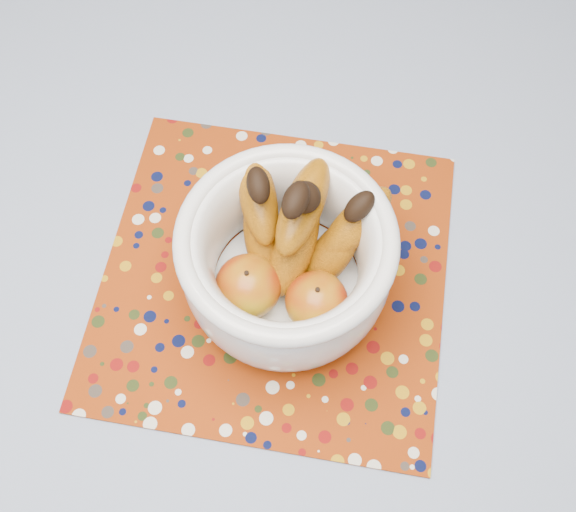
% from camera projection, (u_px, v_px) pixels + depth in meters
% --- Properties ---
extents(table, '(1.20, 1.20, 0.75)m').
position_uv_depth(table, '(214.00, 325.00, 0.86)').
color(table, brown).
rests_on(table, ground).
extents(tablecloth, '(1.32, 1.32, 0.01)m').
position_uv_depth(tablecloth, '(207.00, 300.00, 0.78)').
color(tablecloth, slate).
rests_on(tablecloth, table).
extents(placemat, '(0.45, 0.45, 0.00)m').
position_uv_depth(placemat, '(274.00, 275.00, 0.79)').
color(placemat, maroon).
rests_on(placemat, tablecloth).
extents(fruit_bowl, '(0.25, 0.24, 0.19)m').
position_uv_depth(fruit_bowl, '(290.00, 252.00, 0.71)').
color(fruit_bowl, white).
rests_on(fruit_bowl, placemat).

